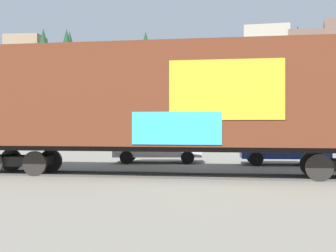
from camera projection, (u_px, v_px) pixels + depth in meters
ground_plane at (169, 176)px, 16.55m from camera, size 260.00×260.00×0.00m
track at (242, 177)px, 16.12m from camera, size 60.00×4.84×0.08m
freight_car at (173, 98)px, 16.52m from camera, size 17.23×3.73×4.99m
hillside at (243, 99)px, 72.79m from camera, size 131.25×35.49×17.15m
parked_car_white at (156, 147)px, 22.74m from camera, size 4.62×2.70×1.51m
parked_car_blue at (283, 147)px, 21.52m from camera, size 4.24×2.27×1.70m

